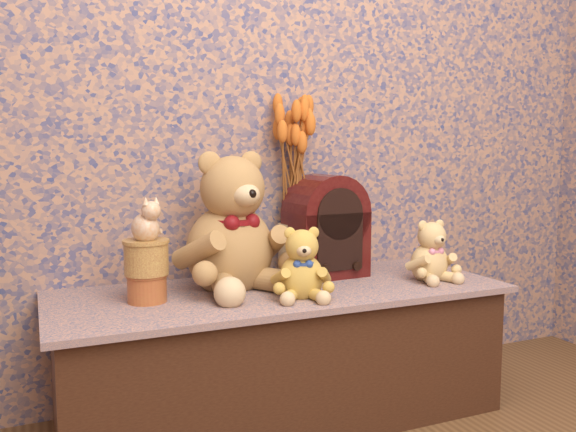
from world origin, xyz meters
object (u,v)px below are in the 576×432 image
(teddy_small, at_px, (430,248))
(ceramic_vase, at_px, (293,249))
(cathedral_radio, at_px, (326,225))
(cat_figurine, at_px, (145,218))
(teddy_large, at_px, (230,215))
(teddy_medium, at_px, (301,259))
(biscuit_tin_lower, at_px, (147,288))

(teddy_small, height_order, ceramic_vase, teddy_small)
(cathedral_radio, distance_m, cat_figurine, 0.66)
(teddy_small, relative_size, cat_figurine, 1.69)
(ceramic_vase, bearing_deg, cathedral_radio, -36.89)
(teddy_large, height_order, ceramic_vase, teddy_large)
(teddy_small, relative_size, ceramic_vase, 1.22)
(teddy_medium, height_order, teddy_small, teddy_medium)
(teddy_large, height_order, cat_figurine, teddy_large)
(ceramic_vase, bearing_deg, cat_figurine, -160.90)
(biscuit_tin_lower, relative_size, cat_figurine, 0.86)
(teddy_medium, bearing_deg, teddy_small, 22.19)
(cat_figurine, bearing_deg, ceramic_vase, -3.51)
(biscuit_tin_lower, bearing_deg, ceramic_vase, 19.10)
(teddy_large, bearing_deg, biscuit_tin_lower, -175.75)
(teddy_large, height_order, biscuit_tin_lower, teddy_large)
(cathedral_radio, xyz_separation_m, cat_figurine, (-0.65, -0.12, 0.07))
(teddy_small, xyz_separation_m, cat_figurine, (-0.94, 0.08, 0.14))
(teddy_medium, distance_m, biscuit_tin_lower, 0.46)
(ceramic_vase, bearing_deg, teddy_large, -156.92)
(teddy_small, bearing_deg, cathedral_radio, 145.73)
(teddy_medium, bearing_deg, cat_figurine, -178.60)
(teddy_large, distance_m, cathedral_radio, 0.38)
(teddy_medium, relative_size, cat_figurine, 1.75)
(cathedral_radio, xyz_separation_m, ceramic_vase, (-0.09, 0.07, -0.09))
(cat_figurine, bearing_deg, teddy_large, -7.62)
(teddy_medium, xyz_separation_m, teddy_small, (0.50, 0.04, -0.00))
(teddy_large, distance_m, teddy_small, 0.69)
(cathedral_radio, bearing_deg, ceramic_vase, 139.45)
(teddy_small, distance_m, cat_figurine, 0.96)
(teddy_small, height_order, biscuit_tin_lower, teddy_small)
(teddy_small, xyz_separation_m, biscuit_tin_lower, (-0.94, 0.08, -0.07))
(teddy_medium, relative_size, biscuit_tin_lower, 2.02)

